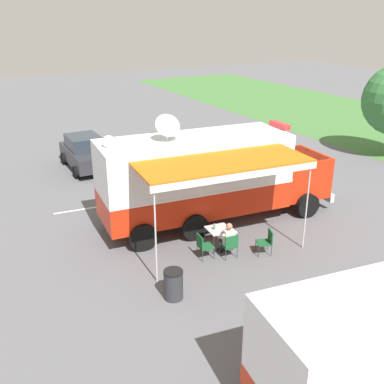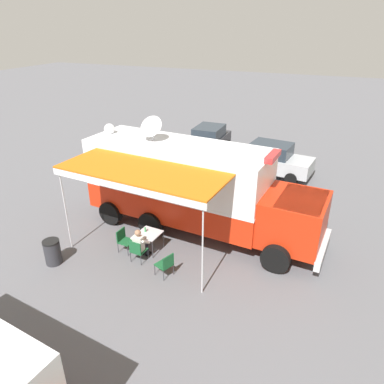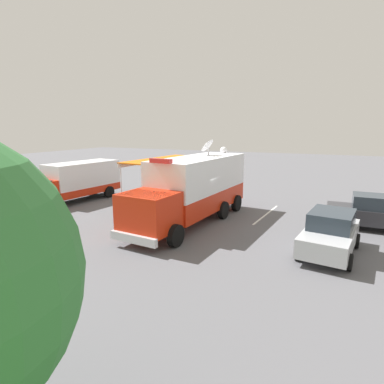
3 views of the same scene
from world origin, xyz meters
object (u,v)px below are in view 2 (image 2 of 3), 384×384
at_px(folding_chair_at_table, 137,249).
at_px(command_truck, 194,185).
at_px(trash_bin, 53,252).
at_px(car_behind_truck, 272,159).
at_px(seated_responder, 140,243).
at_px(water_bottle, 145,229).
at_px(folding_chair_spare_by_truck, 166,264).
at_px(folding_chair_beside_table, 124,239).
at_px(folding_table, 149,234).
at_px(car_far_corner, 208,141).

bearing_deg(folding_chair_at_table, command_truck, 161.18).
bearing_deg(trash_bin, command_truck, 137.75).
bearing_deg(car_behind_truck, seated_responder, -15.63).
xyz_separation_m(folding_chair_at_table, car_behind_truck, (-9.89, 2.73, 0.37)).
relative_size(water_bottle, car_behind_truck, 0.05).
distance_m(water_bottle, seated_responder, 0.68).
distance_m(seated_responder, trash_bin, 3.05).
bearing_deg(car_behind_truck, folding_chair_spare_by_truck, -8.07).
distance_m(command_truck, folding_chair_at_table, 3.33).
bearing_deg(folding_chair_at_table, folding_chair_spare_by_truck, 75.11).
bearing_deg(trash_bin, folding_chair_beside_table, 130.34).
bearing_deg(car_behind_truck, folding_table, -16.48).
distance_m(folding_chair_beside_table, seated_responder, 0.87).
relative_size(command_truck, trash_bin, 10.62).
bearing_deg(folding_chair_beside_table, car_behind_truck, 159.53).
bearing_deg(folding_chair_beside_table, folding_chair_spare_by_truck, 70.16).
xyz_separation_m(folding_table, folding_chair_at_table, (0.80, -0.04, -0.16)).
distance_m(trash_bin, car_far_corner, 12.95).
height_order(trash_bin, car_far_corner, car_far_corner).
bearing_deg(folding_chair_beside_table, folding_chair_at_table, 62.93).
bearing_deg(folding_chair_beside_table, trash_bin, -49.66).
distance_m(folding_chair_at_table, seated_responder, 0.23).
bearing_deg(car_behind_truck, car_far_corner, -112.55).
relative_size(folding_chair_spare_by_truck, car_behind_truck, 0.20).
relative_size(folding_table, water_bottle, 3.86).
relative_size(folding_chair_spare_by_truck, car_far_corner, 0.21).
distance_m(car_behind_truck, car_far_corner, 4.77).
xyz_separation_m(command_truck, water_bottle, (2.02, -1.09, -1.11)).
bearing_deg(folding_chair_at_table, car_behind_truck, 164.57).
bearing_deg(trash_bin, seated_responder, 116.93).
distance_m(folding_chair_at_table, folding_chair_beside_table, 0.91).
xyz_separation_m(folding_chair_at_table, trash_bin, (1.19, -2.69, -0.06)).
height_order(command_truck, folding_chair_at_table, command_truck).
relative_size(trash_bin, car_behind_truck, 0.21).
bearing_deg(folding_chair_at_table, water_bottle, -171.45).
bearing_deg(command_truck, folding_chair_beside_table, -36.18).
xyz_separation_m(command_truck, car_far_corner, (-8.87, -2.64, -1.06)).
distance_m(water_bottle, trash_bin, 3.29).
xyz_separation_m(command_truck, folding_table, (2.05, -0.93, -1.27)).
bearing_deg(car_far_corner, seated_responder, 8.34).
distance_m(command_truck, car_behind_truck, 7.34).
bearing_deg(folding_chair_beside_table, folding_table, 114.44).
bearing_deg(folding_chair_spare_by_truck, folding_table, -132.61).
distance_m(folding_table, car_behind_truck, 9.48).
height_order(folding_table, car_behind_truck, car_behind_truck).
xyz_separation_m(folding_chair_spare_by_truck, car_far_corner, (-12.06, -2.95, 0.37)).
xyz_separation_m(command_truck, car_behind_truck, (-7.04, 1.76, -1.06)).
distance_m(folding_table, folding_chair_spare_by_truck, 1.69).
bearing_deg(car_far_corner, folding_chair_spare_by_truck, 13.77).
bearing_deg(seated_responder, car_behind_truck, 164.37).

